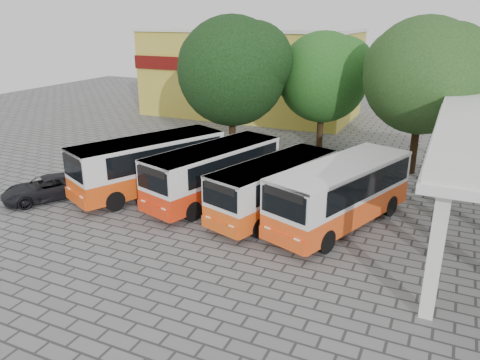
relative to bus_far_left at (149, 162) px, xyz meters
The scene contains 10 objects.
ground 8.04m from the bus_far_left, 24.28° to the right, with size 90.00×90.00×0.00m, color slate.
shophouse_block 23.21m from the bus_far_left, 99.62° to the left, with size 20.40×10.40×8.30m.
bus_far_left is the anchor object (origin of this frame).
bus_centre_left 3.82m from the bus_far_left, ahead, with size 4.71×8.63×2.93m.
bus_centre_right 7.41m from the bus_far_left, ahead, with size 4.49×8.12×2.75m.
bus_far_right 10.66m from the bus_far_left, ahead, with size 5.28×9.01×3.04m.
tree_left 10.27m from the bus_far_left, 85.61° to the left, with size 7.90×7.53×9.57m.
tree_middle 14.99m from the bus_far_left, 65.29° to the left, with size 6.79×6.47×8.47m.
tree_right 16.92m from the bus_far_left, 37.03° to the left, with size 7.28×6.94×9.52m.
parked_car 5.66m from the bus_far_left, 144.42° to the right, with size 2.10×4.56×1.27m, color black.
Camera 1 is at (7.78, -17.05, 9.43)m, focal length 35.00 mm.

